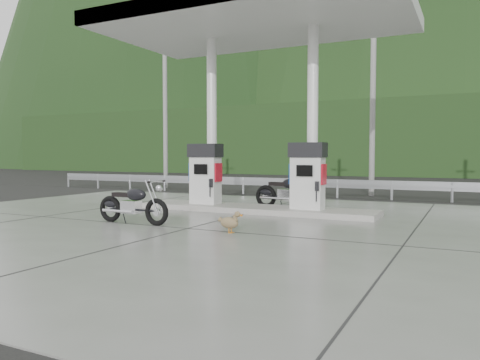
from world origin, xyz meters
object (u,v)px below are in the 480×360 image
at_px(duck, 229,223).
at_px(gas_pump_right, 308,176).
at_px(motorcycle_right, 133,205).
at_px(motorcycle_left, 289,192).
at_px(gas_pump_left, 205,174).

bearing_deg(duck, gas_pump_right, 93.61).
bearing_deg(motorcycle_right, motorcycle_left, 64.54).
distance_m(gas_pump_left, gas_pump_right, 3.20).
relative_size(gas_pump_right, motorcycle_right, 0.95).
xyz_separation_m(gas_pump_left, motorcycle_left, (2.29, 0.99, -0.55)).
height_order(gas_pump_right, motorcycle_left, gas_pump_right).
bearing_deg(motorcycle_left, gas_pump_left, -149.54).
relative_size(gas_pump_left, motorcycle_right, 0.95).
distance_m(motorcycle_left, motorcycle_right, 4.96).
height_order(motorcycle_right, duck, motorcycle_right).
relative_size(motorcycle_left, motorcycle_right, 1.11).
relative_size(gas_pump_left, motorcycle_left, 0.86).
bearing_deg(motorcycle_left, duck, -78.19).
xyz_separation_m(gas_pump_right, motorcycle_left, (-0.91, 0.99, -0.55)).
relative_size(gas_pump_right, motorcycle_left, 0.86).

